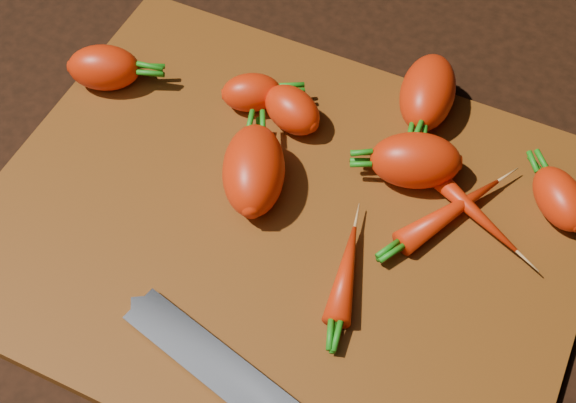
% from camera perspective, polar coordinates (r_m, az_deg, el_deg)
% --- Properties ---
extents(ground, '(2.00, 2.00, 0.01)m').
position_cam_1_polar(ground, '(0.69, -0.35, -2.25)').
color(ground, black).
extents(cutting_board, '(0.50, 0.40, 0.01)m').
position_cam_1_polar(cutting_board, '(0.68, -0.36, -1.76)').
color(cutting_board, '#5B2F0D').
rests_on(cutting_board, ground).
extents(carrot_0, '(0.08, 0.07, 0.04)m').
position_cam_1_polar(carrot_0, '(0.78, -12.95, 9.26)').
color(carrot_0, red).
rests_on(carrot_0, cutting_board).
extents(carrot_1, '(0.07, 0.06, 0.04)m').
position_cam_1_polar(carrot_1, '(0.73, 0.30, 6.53)').
color(carrot_1, red).
rests_on(carrot_1, cutting_board).
extents(carrot_2, '(0.06, 0.09, 0.05)m').
position_cam_1_polar(carrot_2, '(0.75, 9.91, 7.65)').
color(carrot_2, red).
rests_on(carrot_2, cutting_board).
extents(carrot_3, '(0.08, 0.10, 0.05)m').
position_cam_1_polar(carrot_3, '(0.68, -2.45, 2.25)').
color(carrot_3, red).
rests_on(carrot_3, cutting_board).
extents(carrot_4, '(0.09, 0.07, 0.05)m').
position_cam_1_polar(carrot_4, '(0.70, 9.05, 2.90)').
color(carrot_4, red).
rests_on(carrot_4, cutting_board).
extents(carrot_5, '(0.07, 0.06, 0.04)m').
position_cam_1_polar(carrot_5, '(0.75, -2.61, 7.75)').
color(carrot_5, red).
rests_on(carrot_5, cutting_board).
extents(carrot_6, '(0.07, 0.07, 0.04)m').
position_cam_1_polar(carrot_6, '(0.71, 18.78, 0.20)').
color(carrot_6, red).
rests_on(carrot_6, cutting_board).
extents(carrot_7, '(0.07, 0.11, 0.02)m').
position_cam_1_polar(carrot_7, '(0.69, 11.49, -0.73)').
color(carrot_7, red).
rests_on(carrot_7, cutting_board).
extents(carrot_8, '(0.12, 0.08, 0.02)m').
position_cam_1_polar(carrot_8, '(0.69, 12.23, 0.08)').
color(carrot_8, red).
rests_on(carrot_8, cutting_board).
extents(carrot_9, '(0.04, 0.09, 0.02)m').
position_cam_1_polar(carrot_9, '(0.64, 4.13, -5.09)').
color(carrot_9, red).
rests_on(carrot_9, cutting_board).
extents(knife, '(0.29, 0.10, 0.02)m').
position_cam_1_polar(knife, '(0.61, -3.22, -13.03)').
color(knife, gray).
rests_on(knife, cutting_board).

